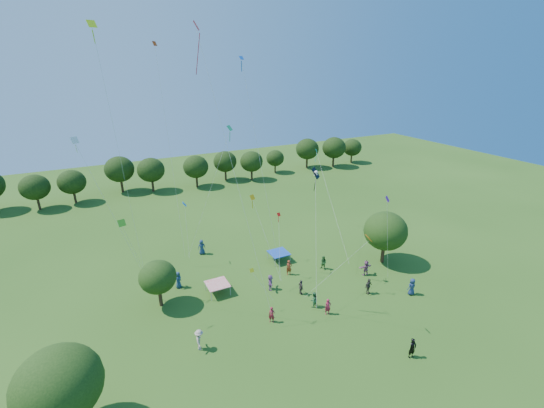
{
  "coord_description": "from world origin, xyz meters",
  "views": [
    {
      "loc": [
        -12.98,
        -11.5,
        22.08
      ],
      "look_at": [
        0.0,
        14.0,
        11.0
      ],
      "focal_mm": 24.0,
      "sensor_mm": 36.0,
      "label": 1
    }
  ],
  "objects_px": {
    "tent_red_stripe": "(217,284)",
    "near_tree_east": "(385,231)",
    "near_tree_north": "(158,277)",
    "pirate_kite": "(316,176)",
    "tent_blue": "(279,253)",
    "red_high_kite": "(212,88)",
    "near_tree_west": "(58,385)",
    "man_in_black": "(412,348)"
  },
  "relations": [
    {
      "from": "man_in_black",
      "to": "pirate_kite",
      "type": "xyz_separation_m",
      "value": [
        -0.94,
        13.35,
        10.89
      ]
    },
    {
      "from": "near_tree_west",
      "to": "near_tree_east",
      "type": "height_order",
      "value": "near_tree_west"
    },
    {
      "from": "near_tree_west",
      "to": "man_in_black",
      "type": "bearing_deg",
      "value": -11.88
    },
    {
      "from": "near_tree_east",
      "to": "red_high_kite",
      "type": "height_order",
      "value": "red_high_kite"
    },
    {
      "from": "near_tree_west",
      "to": "red_high_kite",
      "type": "relative_size",
      "value": 0.27
    },
    {
      "from": "tent_red_stripe",
      "to": "red_high_kite",
      "type": "xyz_separation_m",
      "value": [
        -0.26,
        -2.57,
        19.26
      ]
    },
    {
      "from": "near_tree_east",
      "to": "near_tree_west",
      "type": "bearing_deg",
      "value": -167.23
    },
    {
      "from": "pirate_kite",
      "to": "man_in_black",
      "type": "bearing_deg",
      "value": -85.99
    },
    {
      "from": "near_tree_west",
      "to": "tent_blue",
      "type": "relative_size",
      "value": 2.91
    },
    {
      "from": "near_tree_east",
      "to": "tent_blue",
      "type": "relative_size",
      "value": 2.86
    },
    {
      "from": "near_tree_west",
      "to": "tent_red_stripe",
      "type": "distance_m",
      "value": 17.17
    },
    {
      "from": "near_tree_west",
      "to": "man_in_black",
      "type": "height_order",
      "value": "near_tree_west"
    },
    {
      "from": "tent_red_stripe",
      "to": "near_tree_east",
      "type": "bearing_deg",
      "value": -8.44
    },
    {
      "from": "tent_red_stripe",
      "to": "pirate_kite",
      "type": "bearing_deg",
      "value": -11.87
    },
    {
      "from": "man_in_black",
      "to": "tent_blue",
      "type": "bearing_deg",
      "value": 99.58
    },
    {
      "from": "near_tree_north",
      "to": "tent_blue",
      "type": "bearing_deg",
      "value": 9.69
    },
    {
      "from": "near_tree_east",
      "to": "near_tree_north",
      "type": "bearing_deg",
      "value": 172.29
    },
    {
      "from": "red_high_kite",
      "to": "pirate_kite",
      "type": "bearing_deg",
      "value": 2.54
    },
    {
      "from": "near_tree_north",
      "to": "man_in_black",
      "type": "bearing_deg",
      "value": -43.89
    },
    {
      "from": "near_tree_east",
      "to": "pirate_kite",
      "type": "relative_size",
      "value": 0.56
    },
    {
      "from": "near_tree_east",
      "to": "tent_red_stripe",
      "type": "xyz_separation_m",
      "value": [
        -19.49,
        2.89,
        -3.02
      ]
    },
    {
      "from": "near_tree_east",
      "to": "man_in_black",
      "type": "relative_size",
      "value": 3.52
    },
    {
      "from": "near_tree_north",
      "to": "pirate_kite",
      "type": "xyz_separation_m",
      "value": [
        15.67,
        -2.62,
        8.57
      ]
    },
    {
      "from": "pirate_kite",
      "to": "red_high_kite",
      "type": "distance_m",
      "value": 13.37
    },
    {
      "from": "tent_blue",
      "to": "man_in_black",
      "type": "bearing_deg",
      "value": -82.88
    },
    {
      "from": "man_in_black",
      "to": "red_high_kite",
      "type": "xyz_separation_m",
      "value": [
        -11.24,
        12.89,
        19.4
      ]
    },
    {
      "from": "tent_blue",
      "to": "man_in_black",
      "type": "distance_m",
      "value": 18.56
    },
    {
      "from": "tent_red_stripe",
      "to": "tent_blue",
      "type": "height_order",
      "value": "same"
    },
    {
      "from": "pirate_kite",
      "to": "tent_blue",
      "type": "bearing_deg",
      "value": 105.07
    },
    {
      "from": "tent_red_stripe",
      "to": "man_in_black",
      "type": "height_order",
      "value": "man_in_black"
    },
    {
      "from": "near_tree_east",
      "to": "pirate_kite",
      "type": "distance_m",
      "value": 12.23
    },
    {
      "from": "tent_red_stripe",
      "to": "near_tree_north",
      "type": "bearing_deg",
      "value": 174.83
    },
    {
      "from": "tent_blue",
      "to": "pirate_kite",
      "type": "relative_size",
      "value": 0.2
    },
    {
      "from": "tent_red_stripe",
      "to": "man_in_black",
      "type": "relative_size",
      "value": 1.23
    },
    {
      "from": "tent_blue",
      "to": "man_in_black",
      "type": "xyz_separation_m",
      "value": [
        2.3,
        -18.41,
        -0.14
      ]
    },
    {
      "from": "tent_red_stripe",
      "to": "near_tree_west",
      "type": "bearing_deg",
      "value": -142.27
    },
    {
      "from": "near_tree_west",
      "to": "tent_red_stripe",
      "type": "relative_size",
      "value": 2.91
    },
    {
      "from": "tent_red_stripe",
      "to": "tent_blue",
      "type": "bearing_deg",
      "value": 18.78
    },
    {
      "from": "near_tree_west",
      "to": "red_high_kite",
      "type": "bearing_deg",
      "value": 30.67
    },
    {
      "from": "tent_blue",
      "to": "red_high_kite",
      "type": "bearing_deg",
      "value": -148.31
    },
    {
      "from": "near_tree_west",
      "to": "near_tree_east",
      "type": "relative_size",
      "value": 1.02
    },
    {
      "from": "pirate_kite",
      "to": "red_high_kite",
      "type": "height_order",
      "value": "red_high_kite"
    }
  ]
}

